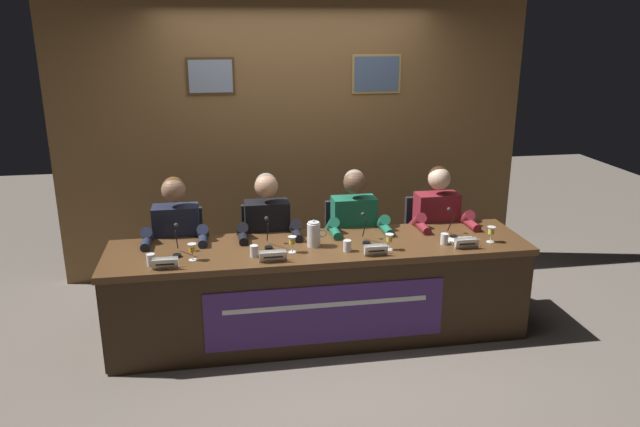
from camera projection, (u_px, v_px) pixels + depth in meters
name	position (u px, v px, depth m)	size (l,w,h in m)	color
ground_plane	(320.00, 333.00, 4.85)	(12.00, 12.00, 0.00)	#70665B
wall_back_panelled	(295.00, 140.00, 5.77)	(4.40, 0.14, 2.60)	brown
conference_table	(322.00, 279.00, 4.59)	(3.20, 0.76, 0.75)	brown
chair_far_left	(180.00, 265.00, 5.07)	(0.44, 0.45, 0.89)	black
panelist_far_left	(177.00, 242.00, 4.80)	(0.51, 0.48, 1.22)	black
nameplate_far_left	(165.00, 263.00, 4.16)	(0.18, 0.06, 0.08)	white
juice_glass_far_left	(192.00, 249.00, 4.30)	(0.06, 0.06, 0.12)	white
water_cup_far_left	(151.00, 260.00, 4.22)	(0.06, 0.06, 0.08)	silver
microphone_far_left	(177.00, 245.00, 4.40)	(0.06, 0.17, 0.22)	black
chair_center_left	(267.00, 260.00, 5.19)	(0.44, 0.45, 0.89)	black
panelist_center_left	(268.00, 237.00, 4.92)	(0.51, 0.48, 1.22)	black
nameplate_center_left	(273.00, 256.00, 4.29)	(0.20, 0.06, 0.08)	white
juice_glass_center_left	(292.00, 241.00, 4.44)	(0.06, 0.06, 0.12)	white
water_cup_center_left	(254.00, 252.00, 4.38)	(0.06, 0.06, 0.08)	silver
microphone_center_left	(268.00, 238.00, 4.55)	(0.06, 0.17, 0.22)	black
chair_center_right	(350.00, 254.00, 5.31)	(0.44, 0.45, 0.89)	black
panelist_center_right	(356.00, 232.00, 5.04)	(0.51, 0.48, 1.22)	black
nameplate_center_right	(376.00, 250.00, 4.40)	(0.17, 0.06, 0.08)	white
juice_glass_center_right	(389.00, 239.00, 4.50)	(0.06, 0.06, 0.12)	white
water_cup_center_right	(347.00, 246.00, 4.48)	(0.06, 0.06, 0.08)	silver
microphone_center_right	(365.00, 233.00, 4.66)	(0.06, 0.17, 0.22)	black
chair_far_right	(429.00, 249.00, 5.42)	(0.44, 0.45, 0.89)	black
panelist_far_right	(439.00, 227.00, 5.15)	(0.51, 0.48, 1.22)	black
nameplate_far_right	(467.00, 243.00, 4.54)	(0.18, 0.06, 0.08)	white
juice_glass_far_right	(491.00, 231.00, 4.66)	(0.06, 0.06, 0.12)	white
water_cup_far_right	(444.00, 239.00, 4.63)	(0.06, 0.06, 0.08)	silver
microphone_far_right	(452.00, 228.00, 4.78)	(0.06, 0.17, 0.22)	black
water_pitcher_central	(314.00, 234.00, 4.57)	(0.15, 0.10, 0.21)	silver
document_stack_far_right	(462.00, 241.00, 4.69)	(0.21, 0.16, 0.01)	white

